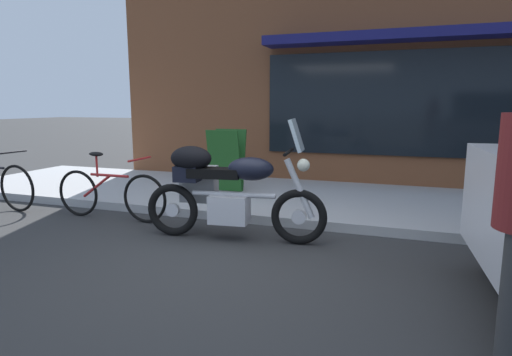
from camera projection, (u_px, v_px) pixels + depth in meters
The scene contains 4 objects.
ground_plane at pixel (223, 261), 4.25m from camera, with size 80.00×80.00×0.00m, color #303030.
touring_motorcycle at pixel (223, 188), 4.90m from camera, with size 2.11×0.63×1.39m.
parked_bicycle at pixel (110, 193), 5.76m from camera, with size 1.72×0.48×0.91m.
sandwich_board_sign at pixel (227, 160), 7.07m from camera, with size 0.55×0.43×1.01m.
Camera 1 is at (1.65, -3.71, 1.53)m, focal length 30.04 mm.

